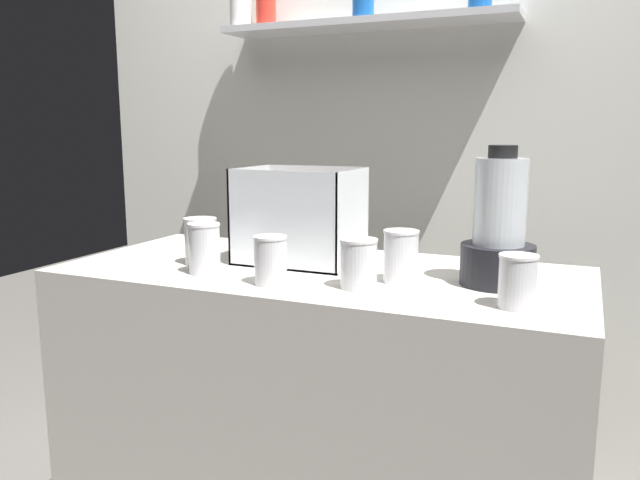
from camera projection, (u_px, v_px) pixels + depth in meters
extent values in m
cube|color=beige|center=(320.00, 423.00, 1.77)|extent=(1.40, 0.64, 0.90)
cube|color=silver|center=(401.00, 136.00, 2.32)|extent=(2.60, 0.04, 2.50)
cube|color=silver|center=(365.00, 24.00, 2.19)|extent=(1.07, 0.20, 0.02)
cylinder|color=red|center=(266.00, 13.00, 2.34)|extent=(0.08, 0.08, 0.11)
cylinder|color=#1959B2|center=(363.00, 3.00, 2.16)|extent=(0.08, 0.08, 0.11)
cylinder|color=white|center=(241.00, 10.00, 2.37)|extent=(0.08, 0.08, 0.14)
cube|color=white|center=(300.00, 261.00, 1.78)|extent=(0.33, 0.24, 0.01)
cube|color=white|center=(281.00, 221.00, 1.65)|extent=(0.33, 0.01, 0.27)
cube|color=white|center=(317.00, 210.00, 1.86)|extent=(0.33, 0.01, 0.27)
cube|color=white|center=(250.00, 212.00, 1.82)|extent=(0.01, 0.24, 0.27)
cube|color=white|center=(353.00, 219.00, 1.70)|extent=(0.01, 0.24, 0.27)
cone|color=orange|center=(280.00, 254.00, 1.79)|extent=(0.12, 0.16, 0.03)
cone|color=orange|center=(288.00, 251.00, 1.80)|extent=(0.14, 0.18, 0.04)
cone|color=orange|center=(319.00, 255.00, 1.77)|extent=(0.14, 0.08, 0.02)
cone|color=orange|center=(300.00, 255.00, 1.77)|extent=(0.17, 0.10, 0.03)
cone|color=orange|center=(307.00, 244.00, 1.76)|extent=(0.11, 0.19, 0.03)
cone|color=orange|center=(302.00, 245.00, 1.79)|extent=(0.04, 0.19, 0.03)
cone|color=orange|center=(282.00, 243.00, 1.79)|extent=(0.11, 0.18, 0.03)
cone|color=orange|center=(282.00, 244.00, 1.79)|extent=(0.17, 0.03, 0.02)
cone|color=orange|center=(310.00, 238.00, 1.76)|extent=(0.19, 0.10, 0.02)
cone|color=orange|center=(290.00, 234.00, 1.80)|extent=(0.07, 0.17, 0.03)
cone|color=orange|center=(294.00, 235.00, 1.79)|extent=(0.17, 0.03, 0.03)
cylinder|color=black|center=(497.00, 265.00, 1.51)|extent=(0.18, 0.18, 0.10)
cylinder|color=silver|center=(500.00, 202.00, 1.48)|extent=(0.12, 0.12, 0.21)
cylinder|color=orange|center=(499.00, 236.00, 1.49)|extent=(0.11, 0.11, 0.04)
cylinder|color=black|center=(503.00, 152.00, 1.46)|extent=(0.07, 0.07, 0.03)
cylinder|color=white|center=(201.00, 242.00, 1.74)|extent=(0.09, 0.09, 0.12)
cylinder|color=orange|center=(201.00, 250.00, 1.74)|extent=(0.08, 0.08, 0.08)
cylinder|color=white|center=(200.00, 219.00, 1.73)|extent=(0.09, 0.09, 0.01)
cylinder|color=white|center=(204.00, 250.00, 1.63)|extent=(0.08, 0.08, 0.13)
cylinder|color=orange|center=(205.00, 253.00, 1.63)|extent=(0.07, 0.07, 0.11)
cylinder|color=white|center=(204.00, 224.00, 1.61)|extent=(0.08, 0.08, 0.01)
cylinder|color=white|center=(270.00, 262.00, 1.51)|extent=(0.08, 0.08, 0.11)
cylinder|color=red|center=(271.00, 266.00, 1.51)|extent=(0.07, 0.07, 0.09)
cylinder|color=white|center=(270.00, 237.00, 1.50)|extent=(0.08, 0.08, 0.01)
cylinder|color=white|center=(359.00, 265.00, 1.47)|extent=(0.09, 0.09, 0.11)
cylinder|color=red|center=(359.00, 271.00, 1.48)|extent=(0.08, 0.08, 0.09)
cylinder|color=white|center=(359.00, 240.00, 1.46)|extent=(0.09, 0.09, 0.01)
cylinder|color=white|center=(401.00, 258.00, 1.53)|extent=(0.09, 0.09, 0.12)
cylinder|color=orange|center=(401.00, 263.00, 1.53)|extent=(0.08, 0.08, 0.10)
cylinder|color=white|center=(401.00, 231.00, 1.52)|extent=(0.09, 0.09, 0.01)
cylinder|color=white|center=(517.00, 283.00, 1.31)|extent=(0.08, 0.08, 0.11)
cylinder|color=yellow|center=(517.00, 292.00, 1.31)|extent=(0.07, 0.07, 0.07)
cylinder|color=white|center=(519.00, 256.00, 1.30)|extent=(0.08, 0.08, 0.01)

